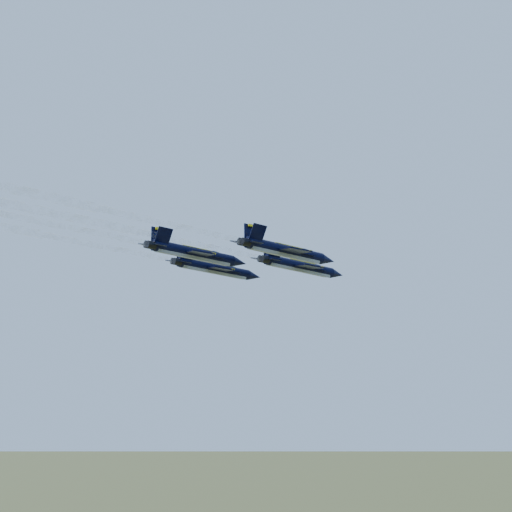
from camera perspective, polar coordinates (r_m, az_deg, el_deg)
The scene contains 4 objects.
jet_lead at distance 116.91m, azimuth 3.63°, elevation -0.86°, with size 12.56×17.27×4.25m.
jet_left at distance 118.93m, azimuth -3.22°, elevation -1.03°, with size 12.56×17.27×4.25m.
jet_right at distance 103.89m, azimuth 2.49°, elevation 0.39°, with size 12.56×17.27×4.25m.
jet_slot at distance 106.09m, azimuth -4.84°, elevation 0.19°, with size 12.56×17.27×4.25m.
Camera 1 is at (56.94, -95.43, 82.02)m, focal length 50.00 mm.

